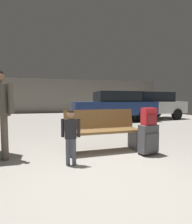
# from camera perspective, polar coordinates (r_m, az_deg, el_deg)

# --- Properties ---
(ground_plane) EXTENTS (18.00, 18.00, 0.10)m
(ground_plane) POSITION_cam_1_polar(r_m,az_deg,el_deg) (6.38, -8.20, -6.44)
(ground_plane) COLOR gray
(garage_back_wall) EXTENTS (18.00, 0.12, 2.80)m
(garage_back_wall) POSITION_cam_1_polar(r_m,az_deg,el_deg) (15.11, -12.27, 5.09)
(garage_back_wall) COLOR gray
(garage_back_wall) RESTS_ON ground_plane
(bench) EXTENTS (1.62, 0.59, 0.89)m
(bench) POSITION_cam_1_polar(r_m,az_deg,el_deg) (3.84, 2.00, -5.96)
(bench) COLOR brown
(bench) RESTS_ON ground_plane
(suitcase) EXTENTS (0.42, 0.30, 0.60)m
(suitcase) POSITION_cam_1_polar(r_m,az_deg,el_deg) (3.73, 16.57, -8.33)
(suitcase) COLOR #4C4C51
(suitcase) RESTS_ON ground_plane
(backpack_bright) EXTENTS (0.31, 0.24, 0.34)m
(backpack_bright) POSITION_cam_1_polar(r_m,az_deg,el_deg) (3.66, 16.71, -1.43)
(backpack_bright) COLOR red
(backpack_bright) RESTS_ON suitcase
(child) EXTENTS (0.31, 0.22, 0.95)m
(child) POSITION_cam_1_polar(r_m,az_deg,el_deg) (2.99, -8.18, -6.14)
(child) COLOR #4C5160
(child) RESTS_ON ground_plane
(parked_car_near) EXTENTS (4.13, 1.86, 1.51)m
(parked_car_near) POSITION_cam_1_polar(r_m,az_deg,el_deg) (9.08, 5.90, 2.14)
(parked_car_near) COLOR navy
(parked_car_near) RESTS_ON ground_plane
(parked_car_side) EXTENTS (4.28, 2.20, 1.51)m
(parked_car_side) POSITION_cam_1_polar(r_m,az_deg,el_deg) (10.38, 16.72, 2.23)
(parked_car_side) COLOR silver
(parked_car_side) RESTS_ON ground_plane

